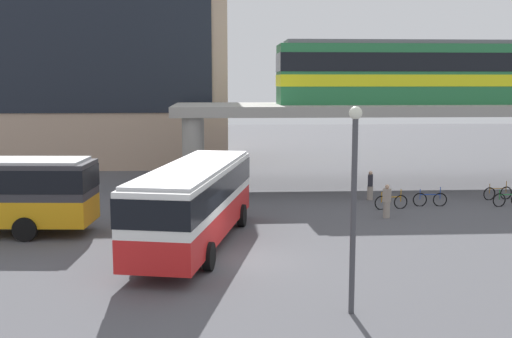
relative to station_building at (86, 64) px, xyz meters
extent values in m
plane|color=#515156|center=(11.19, -19.39, -7.79)|extent=(120.00, 120.00, 0.00)
cube|color=tan|center=(0.00, 0.03, 0.00)|extent=(22.58, 12.63, 15.58)
cube|color=black|center=(0.00, -6.34, 0.78)|extent=(20.33, 0.10, 8.73)
cube|color=#9E9B93|center=(23.75, -13.59, -3.03)|extent=(31.69, 7.44, 0.60)
cylinder|color=#9E9B93|center=(9.11, -16.51, -5.56)|extent=(1.10, 1.10, 4.47)
cylinder|color=#9E9B93|center=(9.11, -10.67, -5.56)|extent=(1.10, 1.10, 4.47)
cube|color=#26723F|center=(25.06, -13.59, -0.93)|extent=(21.62, 2.90, 3.60)
cube|color=yellow|center=(25.06, -13.59, -1.29)|extent=(21.68, 2.96, 0.70)
cube|color=black|center=(25.06, -13.59, -0.21)|extent=(21.68, 2.96, 1.10)
cube|color=slate|center=(25.06, -13.59, 0.99)|extent=(20.75, 2.61, 0.24)
cube|color=red|center=(9.66, -27.27, -6.74)|extent=(4.75, 11.28, 1.10)
cube|color=white|center=(9.66, -27.27, -5.44)|extent=(4.75, 11.28, 1.50)
cube|color=black|center=(9.66, -27.27, -5.37)|extent=(4.80, 11.33, 0.96)
cube|color=silver|center=(9.66, -27.27, -4.63)|extent=(4.52, 10.72, 0.12)
cylinder|color=black|center=(9.18, -23.57, -7.29)|extent=(0.48, 1.04, 1.00)
cylinder|color=black|center=(11.62, -24.09, -7.29)|extent=(0.48, 1.04, 1.00)
cylinder|color=black|center=(7.79, -30.02, -7.29)|extent=(0.48, 1.04, 1.00)
cylinder|color=black|center=(10.24, -30.54, -7.29)|extent=(0.48, 1.04, 1.00)
cylinder|color=black|center=(2.70, -26.17, -7.29)|extent=(1.02, 0.35, 1.00)
cylinder|color=black|center=(2.88, -23.68, -7.29)|extent=(1.02, 0.35, 1.00)
torus|color=black|center=(25.15, -20.49, -7.45)|extent=(0.74, 0.16, 0.74)
cylinder|color=#1E7F33|center=(25.67, -20.42, -7.17)|extent=(1.05, 0.19, 0.05)
cylinder|color=#1E7F33|center=(25.15, -20.49, -7.15)|extent=(0.04, 0.04, 0.55)
torus|color=black|center=(22.11, -20.19, -7.45)|extent=(0.74, 0.10, 0.74)
torus|color=black|center=(21.06, -20.13, -7.45)|extent=(0.74, 0.10, 0.74)
cylinder|color=#1E3FA5|center=(21.59, -20.16, -7.17)|extent=(1.05, 0.11, 0.05)
cylinder|color=#1E3FA5|center=(21.06, -20.13, -7.15)|extent=(0.04, 0.04, 0.55)
cylinder|color=#1E3FA5|center=(22.11, -20.19, -7.10)|extent=(0.04, 0.04, 0.65)
torus|color=black|center=(19.88, -20.68, -7.45)|extent=(0.74, 0.17, 0.74)
torus|color=black|center=(18.85, -20.83, -7.45)|extent=(0.74, 0.17, 0.74)
cylinder|color=orange|center=(19.36, -20.75, -7.17)|extent=(1.05, 0.20, 0.05)
cylinder|color=orange|center=(18.85, -20.83, -7.15)|extent=(0.04, 0.04, 0.55)
cylinder|color=orange|center=(19.88, -20.68, -7.10)|extent=(0.04, 0.04, 0.65)
torus|color=black|center=(26.45, -18.49, -7.45)|extent=(0.74, 0.20, 0.74)
torus|color=black|center=(25.42, -18.70, -7.45)|extent=(0.74, 0.20, 0.74)
cylinder|color=#996626|center=(25.94, -18.60, -7.17)|extent=(1.04, 0.25, 0.05)
cylinder|color=#996626|center=(25.42, -18.70, -7.15)|extent=(0.04, 0.04, 0.55)
cylinder|color=#996626|center=(26.45, -18.49, -7.10)|extent=(0.04, 0.04, 0.65)
cylinder|color=gray|center=(18.89, -18.27, -7.40)|extent=(0.32, 0.32, 0.78)
cube|color=#26262D|center=(18.89, -18.27, -6.71)|extent=(0.37, 0.46, 0.62)
sphere|color=tan|center=(18.89, -18.27, -6.29)|extent=(0.21, 0.21, 0.21)
cylinder|color=gray|center=(18.58, -22.75, -7.40)|extent=(0.32, 0.32, 0.78)
cube|color=gray|center=(18.58, -22.75, -6.70)|extent=(0.46, 0.37, 0.62)
sphere|color=tan|center=(18.58, -22.75, -6.28)|extent=(0.21, 0.21, 0.21)
cylinder|color=#3F3F44|center=(14.29, -34.76, -5.05)|extent=(0.16, 0.16, 5.48)
sphere|color=silver|center=(14.29, -34.76, -2.16)|extent=(0.36, 0.36, 0.36)
camera|label=1|loc=(10.60, -51.26, -1.31)|focal=43.44mm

